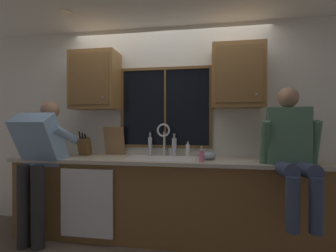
{
  "coord_description": "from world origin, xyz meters",
  "views": [
    {
      "loc": [
        0.52,
        -3.09,
        1.32
      ],
      "look_at": [
        0.05,
        -0.3,
        1.29
      ],
      "focal_mm": 26.41,
      "sensor_mm": 36.0,
      "label": 1
    }
  ],
  "objects_px": {
    "soap_dispenser": "(202,156)",
    "bottle_tall_clear": "(188,150)",
    "bottle_green_glass": "(150,146)",
    "cutting_board": "(114,141)",
    "person_standing": "(39,155)",
    "knife_block": "(85,147)",
    "person_sitting_on_counter": "(291,146)",
    "bottle_amber_small": "(174,146)",
    "mixing_bowl": "(207,155)"
  },
  "relations": [
    {
      "from": "bottle_green_glass",
      "to": "cutting_board",
      "type": "bearing_deg",
      "value": -179.94
    },
    {
      "from": "soap_dispenser",
      "to": "bottle_green_glass",
      "type": "bearing_deg",
      "value": 146.76
    },
    {
      "from": "bottle_green_glass",
      "to": "soap_dispenser",
      "type": "bearing_deg",
      "value": -33.24
    },
    {
      "from": "soap_dispenser",
      "to": "bottle_tall_clear",
      "type": "bearing_deg",
      "value": 113.64
    },
    {
      "from": "bottle_green_glass",
      "to": "mixing_bowl",
      "type": "bearing_deg",
      "value": -17.04
    },
    {
      "from": "soap_dispenser",
      "to": "bottle_amber_small",
      "type": "height_order",
      "value": "bottle_amber_small"
    },
    {
      "from": "person_sitting_on_counter",
      "to": "bottle_amber_small",
      "type": "xyz_separation_m",
      "value": [
        -1.2,
        0.49,
        -0.06
      ]
    },
    {
      "from": "person_standing",
      "to": "soap_dispenser",
      "type": "xyz_separation_m",
      "value": [
        1.79,
        0.11,
        0.02
      ]
    },
    {
      "from": "knife_block",
      "to": "cutting_board",
      "type": "bearing_deg",
      "value": 16.85
    },
    {
      "from": "person_standing",
      "to": "bottle_green_glass",
      "type": "distance_m",
      "value": 1.26
    },
    {
      "from": "cutting_board",
      "to": "bottle_tall_clear",
      "type": "height_order",
      "value": "cutting_board"
    },
    {
      "from": "cutting_board",
      "to": "soap_dispenser",
      "type": "xyz_separation_m",
      "value": [
        1.12,
        -0.43,
        -0.11
      ]
    },
    {
      "from": "cutting_board",
      "to": "mixing_bowl",
      "type": "distance_m",
      "value": 1.2
    },
    {
      "from": "soap_dispenser",
      "to": "person_sitting_on_counter",
      "type": "bearing_deg",
      "value": -3.78
    },
    {
      "from": "bottle_amber_small",
      "to": "mixing_bowl",
      "type": "bearing_deg",
      "value": -28.55
    },
    {
      "from": "bottle_green_glass",
      "to": "bottle_amber_small",
      "type": "bearing_deg",
      "value": 0.43
    },
    {
      "from": "person_sitting_on_counter",
      "to": "soap_dispenser",
      "type": "relative_size",
      "value": 7.37
    },
    {
      "from": "cutting_board",
      "to": "bottle_green_glass",
      "type": "distance_m",
      "value": 0.47
    },
    {
      "from": "bottle_tall_clear",
      "to": "bottle_amber_small",
      "type": "height_order",
      "value": "bottle_amber_small"
    },
    {
      "from": "person_standing",
      "to": "knife_block",
      "type": "bearing_deg",
      "value": 54.29
    },
    {
      "from": "knife_block",
      "to": "cutting_board",
      "type": "height_order",
      "value": "cutting_board"
    },
    {
      "from": "knife_block",
      "to": "soap_dispenser",
      "type": "relative_size",
      "value": 1.88
    },
    {
      "from": "person_standing",
      "to": "bottle_tall_clear",
      "type": "xyz_separation_m",
      "value": [
        1.61,
        0.52,
        0.03
      ]
    },
    {
      "from": "bottle_tall_clear",
      "to": "bottle_amber_small",
      "type": "relative_size",
      "value": 0.68
    },
    {
      "from": "person_standing",
      "to": "knife_block",
      "type": "relative_size",
      "value": 4.93
    },
    {
      "from": "person_sitting_on_counter",
      "to": "soap_dispenser",
      "type": "height_order",
      "value": "person_sitting_on_counter"
    },
    {
      "from": "person_standing",
      "to": "bottle_green_glass",
      "type": "xyz_separation_m",
      "value": [
        1.14,
        0.54,
        0.07
      ]
    },
    {
      "from": "person_sitting_on_counter",
      "to": "bottle_green_glass",
      "type": "bearing_deg",
      "value": 162.19
    },
    {
      "from": "person_standing",
      "to": "soap_dispenser",
      "type": "bearing_deg",
      "value": 3.67
    },
    {
      "from": "cutting_board",
      "to": "bottle_tall_clear",
      "type": "xyz_separation_m",
      "value": [
        0.95,
        -0.03,
        -0.1
      ]
    },
    {
      "from": "cutting_board",
      "to": "mixing_bowl",
      "type": "bearing_deg",
      "value": -10.4
    },
    {
      "from": "bottle_green_glass",
      "to": "bottle_tall_clear",
      "type": "distance_m",
      "value": 0.48
    },
    {
      "from": "person_standing",
      "to": "knife_block",
      "type": "distance_m",
      "value": 0.54
    },
    {
      "from": "cutting_board",
      "to": "bottle_green_glass",
      "type": "xyz_separation_m",
      "value": [
        0.47,
        0.0,
        -0.05
      ]
    },
    {
      "from": "person_sitting_on_counter",
      "to": "knife_block",
      "type": "xyz_separation_m",
      "value": [
        -2.33,
        0.38,
        -0.08
      ]
    },
    {
      "from": "soap_dispenser",
      "to": "bottle_tall_clear",
      "type": "xyz_separation_m",
      "value": [
        -0.18,
        0.4,
        0.01
      ]
    },
    {
      "from": "mixing_bowl",
      "to": "bottle_amber_small",
      "type": "distance_m",
      "value": 0.46
    },
    {
      "from": "knife_block",
      "to": "bottle_green_glass",
      "type": "distance_m",
      "value": 0.83
    },
    {
      "from": "bottle_green_glass",
      "to": "bottle_amber_small",
      "type": "relative_size",
      "value": 1.04
    },
    {
      "from": "person_sitting_on_counter",
      "to": "soap_dispenser",
      "type": "bearing_deg",
      "value": 176.22
    },
    {
      "from": "person_sitting_on_counter",
      "to": "cutting_board",
      "type": "height_order",
      "value": "person_sitting_on_counter"
    },
    {
      "from": "bottle_green_glass",
      "to": "bottle_tall_clear",
      "type": "height_order",
      "value": "bottle_green_glass"
    },
    {
      "from": "person_sitting_on_counter",
      "to": "soap_dispenser",
      "type": "distance_m",
      "value": 0.86
    },
    {
      "from": "cutting_board",
      "to": "soap_dispenser",
      "type": "relative_size",
      "value": 2.13
    },
    {
      "from": "person_standing",
      "to": "person_sitting_on_counter",
      "type": "xyz_separation_m",
      "value": [
        2.64,
        0.06,
        0.13
      ]
    },
    {
      "from": "person_standing",
      "to": "bottle_amber_small",
      "type": "xyz_separation_m",
      "value": [
        1.44,
        0.54,
        0.07
      ]
    },
    {
      "from": "knife_block",
      "to": "mixing_bowl",
      "type": "distance_m",
      "value": 1.53
    },
    {
      "from": "soap_dispenser",
      "to": "bottle_green_glass",
      "type": "relative_size",
      "value": 0.57
    },
    {
      "from": "person_sitting_on_counter",
      "to": "mixing_bowl",
      "type": "relative_size",
      "value": 6.2
    },
    {
      "from": "mixing_bowl",
      "to": "bottle_amber_small",
      "type": "xyz_separation_m",
      "value": [
        -0.4,
        0.22,
        0.07
      ]
    }
  ]
}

